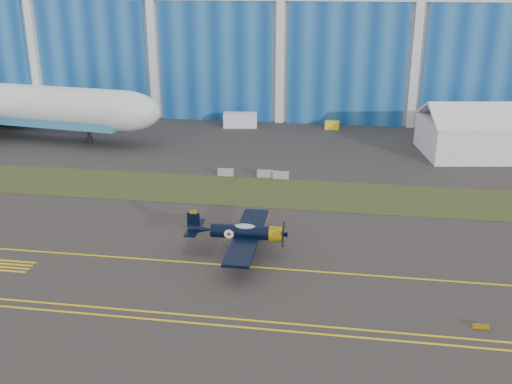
% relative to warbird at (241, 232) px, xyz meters
% --- Properties ---
extents(ground, '(260.00, 260.00, 0.00)m').
position_rel_warbird_xyz_m(ground, '(-2.63, 2.45, -2.14)').
color(ground, '#36312F').
rests_on(ground, ground).
extents(grass_median, '(260.00, 10.00, 0.02)m').
position_rel_warbird_xyz_m(grass_median, '(-2.63, 16.45, -2.12)').
color(grass_median, '#475128').
rests_on(grass_median, ground).
extents(hangar, '(220.00, 45.70, 30.00)m').
position_rel_warbird_xyz_m(hangar, '(-2.63, 74.23, 12.82)').
color(hangar, silver).
rests_on(hangar, ground).
extents(taxiway_centreline, '(200.00, 0.20, 0.02)m').
position_rel_warbird_xyz_m(taxiway_centreline, '(-2.63, -2.55, -2.13)').
color(taxiway_centreline, yellow).
rests_on(taxiway_centreline, ground).
extents(edge_line_near, '(80.00, 0.20, 0.02)m').
position_rel_warbird_xyz_m(edge_line_near, '(-2.63, -12.05, -2.13)').
color(edge_line_near, yellow).
rests_on(edge_line_near, ground).
extents(edge_line_far, '(80.00, 0.20, 0.02)m').
position_rel_warbird_xyz_m(edge_line_far, '(-2.63, -11.05, -2.13)').
color(edge_line_far, yellow).
rests_on(edge_line_far, ground).
extents(guard_board_right, '(1.20, 0.15, 0.35)m').
position_rel_warbird_xyz_m(guard_board_right, '(19.37, -9.55, -1.96)').
color(guard_board_right, yellow).
rests_on(guard_board_right, ground).
extents(warbird, '(10.42, 12.53, 3.69)m').
position_rel_warbird_xyz_m(warbird, '(0.00, 0.00, 0.00)').
color(warbird, black).
rests_on(warbird, ground).
extents(tent, '(17.92, 14.29, 7.56)m').
position_rel_warbird_xyz_m(tent, '(27.86, 36.71, 1.64)').
color(tent, white).
rests_on(tent, ground).
extents(shipping_container, '(5.76, 2.90, 2.39)m').
position_rel_warbird_xyz_m(shipping_container, '(-8.64, 47.18, -0.94)').
color(shipping_container, white).
rests_on(shipping_container, ground).
extents(tug, '(2.40, 1.65, 1.32)m').
position_rel_warbird_xyz_m(tug, '(6.58, 48.19, -1.48)').
color(tug, yellow).
rests_on(tug, ground).
extents(barrier_a, '(2.01, 0.63, 0.90)m').
position_rel_warbird_xyz_m(barrier_a, '(-5.90, 21.75, -1.69)').
color(barrier_a, gray).
rests_on(barrier_a, ground).
extents(barrier_b, '(2.02, 0.68, 0.90)m').
position_rel_warbird_xyz_m(barrier_b, '(-0.88, 21.95, -1.69)').
color(barrier_b, gray).
rests_on(barrier_b, ground).
extents(barrier_c, '(2.01, 0.62, 0.90)m').
position_rel_warbird_xyz_m(barrier_c, '(1.16, 21.71, -1.69)').
color(barrier_c, gray).
rests_on(barrier_c, ground).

